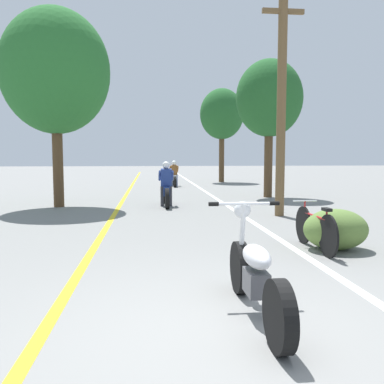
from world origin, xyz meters
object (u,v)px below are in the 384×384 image
utility_pole (281,101)px  roadside_tree_right_far (222,115)px  motorcycle_foreground (255,274)px  motorcycle_rider_far (174,176)px  roadside_tree_right_near (269,99)px  motorcycle_rider_lead (166,189)px  bicycle_parked (315,229)px  roadside_tree_left (55,72)px

utility_pole → roadside_tree_right_far: (0.90, 13.98, 1.04)m
roadside_tree_right_far → motorcycle_foreground: roadside_tree_right_far is taller
utility_pole → motorcycle_rider_far: bearing=101.4°
roadside_tree_right_far → motorcycle_foreground: (-3.30, -20.58, -3.65)m
roadside_tree_right_near → motorcycle_foreground: 12.43m
motorcycle_rider_lead → motorcycle_rider_far: size_ratio=0.98×
utility_pole → motorcycle_foreground: size_ratio=2.85×
roadside_tree_right_near → bicycle_parked: bearing=-101.4°
utility_pole → motorcycle_foreground: utility_pole is taller
motorcycle_foreground → bicycle_parked: motorcycle_foreground is taller
roadside_tree_right_far → motorcycle_rider_lead: 12.67m
motorcycle_rider_lead → motorcycle_rider_far: (0.75, 8.41, -0.02)m
roadside_tree_right_near → motorcycle_rider_far: roadside_tree_right_near is taller
motorcycle_rider_lead → utility_pole: bearing=-39.7°
roadside_tree_right_near → roadside_tree_left: roadside_tree_left is taller
motorcycle_foreground → bicycle_parked: bearing=56.9°
roadside_tree_right_near → motorcycle_rider_far: bearing=118.8°
bicycle_parked → motorcycle_foreground: bearing=-123.1°
roadside_tree_right_near → bicycle_parked: 9.57m
motorcycle_rider_far → roadside_tree_right_far: bearing=45.5°
roadside_tree_right_near → roadside_tree_right_far: (-0.21, 9.13, 0.32)m
utility_pole → roadside_tree_left: bearing=157.5°
roadside_tree_right_near → utility_pole: bearing=-102.9°
bicycle_parked → utility_pole: bearing=80.5°
roadside_tree_right_far → motorcycle_rider_far: size_ratio=2.73×
roadside_tree_right_far → utility_pole: bearing=-93.7°
roadside_tree_right_near → bicycle_parked: (-1.77, -8.77, -3.38)m
roadside_tree_left → motorcycle_rider_far: bearing=63.4°
motorcycle_rider_far → roadside_tree_left: bearing=-116.6°
utility_pole → motorcycle_rider_lead: 4.56m
motorcycle_foreground → motorcycle_rider_far: size_ratio=1.00×
motorcycle_foreground → bicycle_parked: (1.75, 2.67, -0.05)m
roadside_tree_left → motorcycle_rider_lead: 4.96m
roadside_tree_right_far → motorcycle_rider_lead: (-3.83, -11.55, -3.54)m
roadside_tree_right_far → roadside_tree_right_near: bearing=-88.7°
utility_pole → roadside_tree_left: size_ratio=0.97×
utility_pole → roadside_tree_right_far: utility_pole is taller
roadside_tree_right_near → motorcycle_foreground: roadside_tree_right_near is taller
roadside_tree_right_near → motorcycle_foreground: size_ratio=2.54×
roadside_tree_right_near → motorcycle_rider_far: (-3.29, 6.00, -3.24)m
roadside_tree_right_far → bicycle_parked: roadside_tree_right_far is taller
motorcycle_foreground → motorcycle_rider_far: bearing=89.3°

